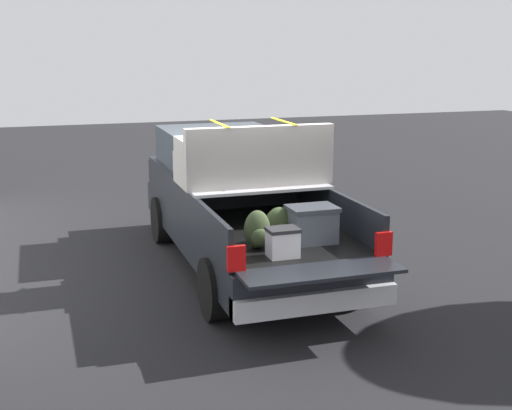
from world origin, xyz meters
name	(u,v)px	position (x,y,z in m)	size (l,w,h in m)	color
ground_plane	(244,268)	(0.00, 0.00, 0.00)	(40.00, 40.00, 0.00)	black
pickup_truck	(236,199)	(0.37, 0.00, 0.97)	(6.05, 2.06, 2.23)	black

